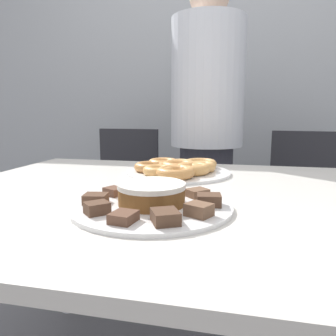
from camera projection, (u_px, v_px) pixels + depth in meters
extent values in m
cube|color=#B2B7BC|center=(223.00, 70.00, 2.41)|extent=(8.00, 0.05, 2.60)
cube|color=silver|center=(184.00, 198.00, 0.93)|extent=(1.47, 1.08, 0.03)
cylinder|color=silver|center=(65.00, 241.00, 1.60)|extent=(0.06, 0.06, 0.74)
cylinder|color=#383842|center=(205.00, 218.00, 1.83)|extent=(0.29, 0.29, 0.82)
cylinder|color=silver|center=(208.00, 84.00, 1.71)|extent=(0.38, 0.38, 0.65)
cylinder|color=black|center=(120.00, 270.00, 2.08)|extent=(0.44, 0.44, 0.01)
cylinder|color=#262626|center=(119.00, 238.00, 2.04)|extent=(0.06, 0.06, 0.41)
cube|color=#2D2D33|center=(118.00, 203.00, 2.00)|extent=(0.45, 0.45, 0.04)
cube|color=#2D2D33|center=(129.00, 161.00, 2.16)|extent=(0.40, 0.04, 0.42)
cylinder|color=black|center=(300.00, 290.00, 1.85)|extent=(0.44, 0.44, 0.01)
cylinder|color=#262626|center=(303.00, 254.00, 1.81)|extent=(0.06, 0.06, 0.41)
cube|color=#2D2D33|center=(306.00, 215.00, 1.77)|extent=(0.47, 0.47, 0.04)
cube|color=#2D2D33|center=(305.00, 167.00, 1.92)|extent=(0.40, 0.06, 0.42)
cylinder|color=white|center=(152.00, 206.00, 0.78)|extent=(0.38, 0.38, 0.01)
cylinder|color=white|center=(178.00, 173.00, 1.21)|extent=(0.38, 0.38, 0.01)
cylinder|color=brown|center=(152.00, 196.00, 0.77)|extent=(0.16, 0.16, 0.04)
cylinder|color=white|center=(152.00, 185.00, 0.77)|extent=(0.16, 0.16, 0.01)
cube|color=brown|center=(197.00, 193.00, 0.85)|extent=(0.07, 0.07, 0.02)
cube|color=#513828|center=(172.00, 187.00, 0.90)|extent=(0.06, 0.07, 0.02)
cube|color=brown|center=(142.00, 187.00, 0.91)|extent=(0.06, 0.06, 0.02)
cube|color=brown|center=(114.00, 191.00, 0.86)|extent=(0.06, 0.06, 0.02)
cube|color=#513828|center=(96.00, 199.00, 0.78)|extent=(0.06, 0.05, 0.02)
cube|color=#513828|center=(97.00, 208.00, 0.70)|extent=(0.06, 0.06, 0.03)
cube|color=brown|center=(124.00, 217.00, 0.65)|extent=(0.05, 0.06, 0.02)
cube|color=#513828|center=(165.00, 217.00, 0.65)|extent=(0.07, 0.08, 0.03)
cube|color=brown|center=(199.00, 210.00, 0.69)|extent=(0.07, 0.06, 0.03)
cube|color=#513828|center=(209.00, 200.00, 0.77)|extent=(0.06, 0.05, 0.03)
torus|color=#D18E4C|center=(178.00, 166.00, 1.20)|extent=(0.13, 0.13, 0.04)
torus|color=tan|center=(200.00, 167.00, 1.20)|extent=(0.11, 0.11, 0.03)
torus|color=tan|center=(199.00, 164.00, 1.28)|extent=(0.13, 0.13, 0.03)
torus|color=#E5AD66|center=(179.00, 164.00, 1.29)|extent=(0.11, 0.11, 0.03)
torus|color=#D18E4C|center=(163.00, 163.00, 1.27)|extent=(0.12, 0.12, 0.04)
torus|color=#C68447|center=(151.00, 167.00, 1.21)|extent=(0.12, 0.12, 0.03)
torus|color=tan|center=(158.00, 171.00, 1.13)|extent=(0.11, 0.11, 0.03)
torus|color=#D18E4C|center=(175.00, 172.00, 1.09)|extent=(0.13, 0.13, 0.04)
torus|color=tan|center=(193.00, 169.00, 1.15)|extent=(0.12, 0.12, 0.04)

